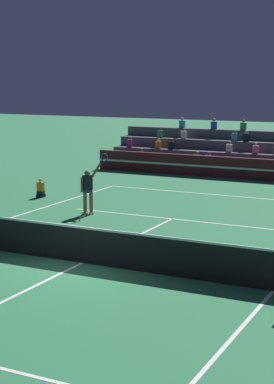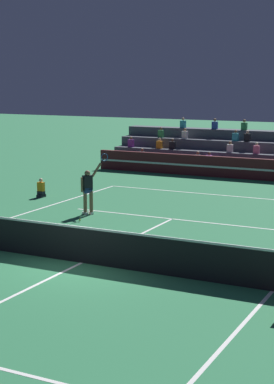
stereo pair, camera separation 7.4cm
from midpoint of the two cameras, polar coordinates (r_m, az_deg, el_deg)
name	(u,v)px [view 2 (the right image)]	position (r m, az deg, el deg)	size (l,w,h in m)	color
ground_plane	(82,263)	(18.41, -4.81, -6.29)	(120.00, 120.00, 0.00)	#2D7A4C
court_lines	(82,263)	(18.40, -4.81, -6.28)	(11.10, 23.90, 0.01)	white
tennis_net	(82,244)	(18.26, -4.84, -4.65)	(12.00, 0.10, 1.10)	#2D6B38
sponsor_banner_wall	(253,169)	(33.57, 10.37, 2.02)	(18.00, 0.26, 1.10)	#51191E
bleacher_stand	(270,157)	(36.56, 11.79, 3.07)	(18.24, 3.80, 2.83)	#4C515B
ball_kid_courtside	(41,190)	(28.49, -8.45, 0.20)	(0.30, 0.36, 0.84)	black
tennis_player	(88,189)	(24.62, -4.27, 0.26)	(0.76, 1.08, 2.38)	brown
tennis_ball	(80,220)	(23.70, -5.01, -2.48)	(0.07, 0.07, 0.07)	#C6DB33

